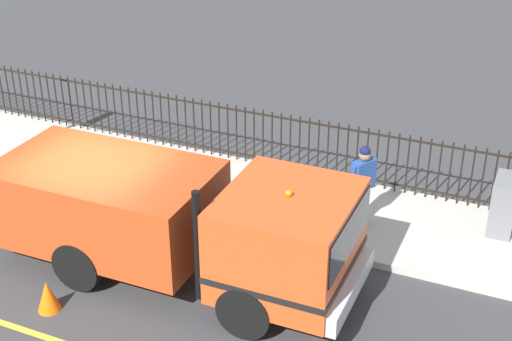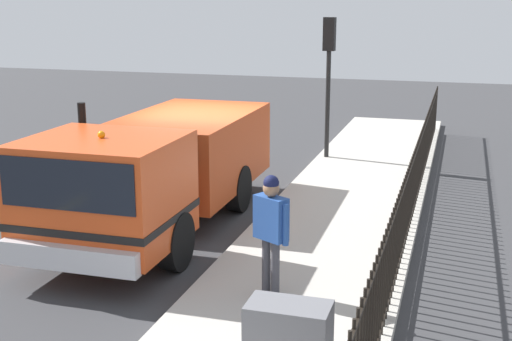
{
  "view_description": "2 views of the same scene",
  "coord_description": "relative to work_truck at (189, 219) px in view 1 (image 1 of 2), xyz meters",
  "views": [
    {
      "loc": [
        -9.85,
        -7.73,
        8.06
      ],
      "look_at": [
        1.3,
        -2.8,
        1.73
      ],
      "focal_mm": 51.35,
      "sensor_mm": 36.0,
      "label": 1
    },
    {
      "loc": [
        5.19,
        -13.23,
        4.26
      ],
      "look_at": [
        2.08,
        -2.97,
        1.57
      ],
      "focal_mm": 48.02,
      "sensor_mm": 36.0,
      "label": 2
    }
  ],
  "objects": [
    {
      "name": "traffic_cone",
      "position": [
        -1.83,
        1.83,
        -0.99
      ],
      "size": [
        0.41,
        0.41,
        0.58
      ],
      "primitive_type": "cone",
      "color": "orange",
      "rests_on": "ground"
    },
    {
      "name": "iron_fence",
      "position": [
        4.54,
        2.11,
        -0.42
      ],
      "size": [
        0.04,
        18.73,
        1.4
      ],
      "color": "black",
      "rests_on": "sidewalk_slab"
    },
    {
      "name": "work_truck",
      "position": [
        0.0,
        0.0,
        0.0
      ],
      "size": [
        2.43,
        6.89,
        2.52
      ],
      "rotation": [
        0.0,
        0.0,
        3.15
      ],
      "color": "#D84C1E",
      "rests_on": "ground"
    },
    {
      "name": "utility_cabinet",
      "position": [
        3.8,
        -5.04,
        -0.54
      ],
      "size": [
        0.84,
        0.47,
        1.17
      ],
      "primitive_type": "cube",
      "color": "slate",
      "rests_on": "sidewalk_slab"
    },
    {
      "name": "lane_marking",
      "position": [
        -2.46,
        2.11,
        -1.28
      ],
      "size": [
        0.12,
        19.8,
        0.01
      ],
      "primitive_type": "cube",
      "color": "yellow",
      "rests_on": "ground"
    },
    {
      "name": "ground_plane",
      "position": [
        0.12,
        2.11,
        -1.28
      ],
      "size": [
        48.39,
        48.39,
        0.0
      ],
      "primitive_type": "plane",
      "color": "#38383A",
      "rests_on": "ground"
    },
    {
      "name": "worker_standing",
      "position": [
        2.88,
        -2.37,
        -0.05
      ],
      "size": [
        0.58,
        0.43,
        1.76
      ],
      "rotation": [
        0.0,
        0.0,
        2.65
      ],
      "color": "#264C99",
      "rests_on": "sidewalk_slab"
    },
    {
      "name": "sidewalk_slab",
      "position": [
        3.17,
        2.11,
        -1.2
      ],
      "size": [
        3.0,
        22.0,
        0.15
      ],
      "primitive_type": "cube",
      "color": "#B7B2A8",
      "rests_on": "ground"
    }
  ]
}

